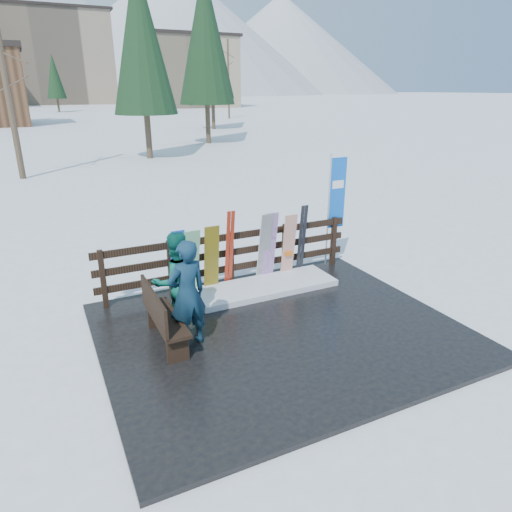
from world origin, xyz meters
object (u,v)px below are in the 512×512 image
snowboard_0 (178,264)px  rental_flag (335,197)px  person_back (176,282)px  snowboard_2 (212,259)px  snowboard_3 (269,247)px  snowboard_5 (289,246)px  bench (161,316)px  snowboard_1 (191,263)px  snowboard_4 (264,248)px  person_front (187,294)px

snowboard_0 → rental_flag: 3.94m
rental_flag → person_back: rental_flag is taller
snowboard_2 → person_back: (-1.06, -1.14, 0.16)m
snowboard_3 → person_back: bearing=-154.3°
snowboard_2 → snowboard_5: size_ratio=0.99×
rental_flag → snowboard_5: bearing=-168.6°
bench → snowboard_1: bearing=56.9°
person_back → bench: bearing=41.0°
snowboard_5 → snowboard_2: bearing=180.0°
snowboard_0 → snowboard_4: 1.89m
snowboard_3 → person_front: 2.96m
rental_flag → snowboard_2: bearing=-175.1°
snowboard_5 → person_front: (-2.84, -1.77, 0.17)m
snowboard_0 → snowboard_3: size_ratio=0.94×
snowboard_3 → person_front: bearing=-143.3°
bench → snowboard_5: size_ratio=1.03×
bench → snowboard_0: size_ratio=1.02×
person_front → snowboard_2: bearing=-133.0°
bench → person_back: (0.39, 0.43, 0.35)m
snowboard_4 → snowboard_5: bearing=-0.0°
snowboard_1 → person_back: size_ratio=0.84×
rental_flag → person_front: rental_flag is taller
snowboard_1 → person_back: 1.32m
snowboard_3 → snowboard_1: bearing=180.0°
snowboard_4 → person_front: person_front is taller
person_front → person_back: size_ratio=1.03×
snowboard_3 → snowboard_5: snowboard_3 is taller
bench → snowboard_3: snowboard_3 is taller
snowboard_5 → person_front: bearing=-148.1°
snowboard_4 → snowboard_5: size_ratio=1.07×
rental_flag → person_back: size_ratio=1.50×
snowboard_0 → snowboard_2: 0.70m
snowboard_2 → snowboard_4: (1.19, 0.00, 0.06)m
person_front → person_back: bearing=-102.2°
snowboard_3 → person_back: 2.63m
snowboard_0 → person_front: person_front is taller
snowboard_0 → snowboard_4: (1.89, 0.00, 0.05)m
snowboard_0 → rental_flag: bearing=4.0°
person_front → bench: bearing=-38.5°
snowboard_2 → person_front: size_ratio=0.80×
snowboard_0 → snowboard_1: 0.27m
snowboard_0 → rental_flag: (3.83, 0.27, 0.88)m
snowboard_1 → snowboard_2: (0.43, 0.00, 0.00)m
snowboard_0 → person_front: 1.81m
snowboard_1 → snowboard_4: 1.62m
snowboard_3 → rental_flag: rental_flag is taller
snowboard_1 → snowboard_2: 0.43m
snowboard_3 → rental_flag: size_ratio=0.60×
bench → snowboard_5: snowboard_5 is taller
snowboard_4 → rental_flag: 2.12m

